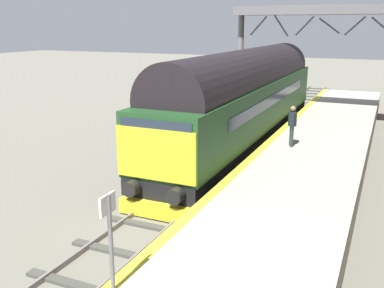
# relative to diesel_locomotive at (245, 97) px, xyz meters

# --- Properties ---
(ground_plane) EXTENTS (140.00, 140.00, 0.00)m
(ground_plane) POSITION_rel_diesel_locomotive_xyz_m (-0.00, -6.91, -2.48)
(ground_plane) COLOR slate
(ground_plane) RESTS_ON ground
(track_main) EXTENTS (2.50, 60.00, 0.15)m
(track_main) POSITION_rel_diesel_locomotive_xyz_m (-0.00, -6.91, -2.42)
(track_main) COLOR slate
(track_main) RESTS_ON ground
(station_platform) EXTENTS (4.00, 44.00, 1.01)m
(station_platform) POSITION_rel_diesel_locomotive_xyz_m (3.60, -6.91, -1.98)
(station_platform) COLOR #ADA99D
(station_platform) RESTS_ON ground
(diesel_locomotive) EXTENTS (2.74, 17.85, 4.68)m
(diesel_locomotive) POSITION_rel_diesel_locomotive_xyz_m (0.00, 0.00, 0.00)
(diesel_locomotive) COLOR black
(diesel_locomotive) RESTS_ON ground
(signal_post_mid) EXTENTS (0.44, 0.22, 4.02)m
(signal_post_mid) POSITION_rel_diesel_locomotive_xyz_m (-1.96, 5.19, 0.05)
(signal_post_mid) COLOR gray
(signal_post_mid) RESTS_ON ground
(platform_number_sign) EXTENTS (0.10, 0.44, 1.88)m
(platform_number_sign) POSITION_rel_diesel_locomotive_xyz_m (1.84, -13.75, -0.22)
(platform_number_sign) COLOR slate
(platform_number_sign) RESTS_ON station_platform
(waiting_passenger) EXTENTS (0.44, 0.48, 1.64)m
(waiting_passenger) POSITION_rel_diesel_locomotive_xyz_m (2.73, -2.36, -0.49)
(waiting_passenger) COLOR #263735
(waiting_passenger) RESTS_ON station_platform
(overhead_footbridge) EXTENTS (9.30, 2.00, 6.80)m
(overhead_footbridge) POSITION_rel_diesel_locomotive_xyz_m (2.05, 6.54, 3.56)
(overhead_footbridge) COLOR slate
(overhead_footbridge) RESTS_ON ground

